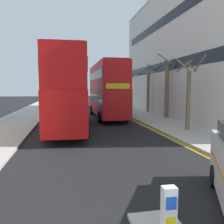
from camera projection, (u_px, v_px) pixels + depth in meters
sidewalk_right at (171, 125)px, 18.96m from camera, size 4.00×80.00×0.14m
sidewalk_left at (4, 131)px, 16.49m from camera, size 4.00×80.00×0.14m
kerb_line_outer at (157, 131)px, 16.61m from camera, size 0.10×56.00×0.01m
kerb_line_inner at (155, 131)px, 16.58m from camera, size 0.10×56.00×0.01m
keep_left_bollard at (169, 216)px, 4.53m from camera, size 0.36×0.28×1.11m
double_decker_bus_away at (67, 89)px, 16.93m from camera, size 3.00×10.86×5.64m
double_decker_bus_oncoming at (107, 89)px, 23.91m from camera, size 2.82×10.82×5.64m
street_tree_near at (129, 91)px, 35.31m from camera, size 1.44×1.50×5.46m
street_tree_mid at (167, 90)px, 23.16m from camera, size 1.79×1.86×6.46m
street_tree_far at (189, 94)px, 16.31m from camera, size 1.67×1.58×5.29m
street_tree_distant at (148, 90)px, 28.53m from camera, size 1.90×1.96×5.90m
townhouse_terrace_right at (203, 52)px, 26.27m from camera, size 10.08×28.00×14.40m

